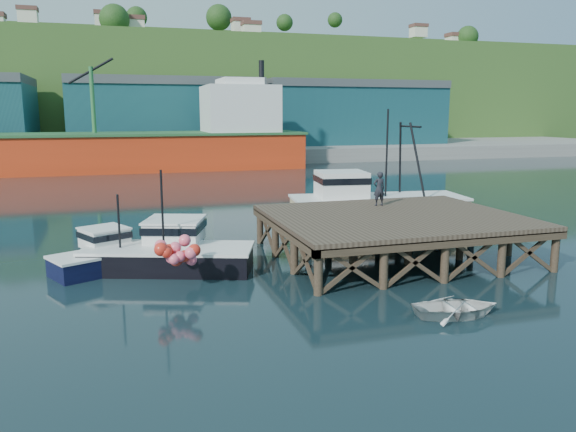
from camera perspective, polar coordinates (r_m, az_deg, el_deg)
name	(u,v)px	position (r m, az deg, el deg)	size (l,w,h in m)	color
ground	(288,264)	(26.85, 0.03, -4.94)	(300.00, 300.00, 0.00)	black
wharf	(395,219)	(28.30, 10.86, -0.30)	(12.00, 10.00, 2.62)	brown
far_quay	(164,150)	(95.25, -12.44, 6.56)	(160.00, 40.00, 2.00)	gray
warehouse_mid	(166,116)	(90.07, -12.31, 9.86)	(28.00, 16.00, 9.00)	#1A5158
warehouse_right	(345,116)	(97.29, 5.85, 10.07)	(30.00, 16.00, 9.00)	#1A5158
cargo_ship	(109,144)	(72.86, -17.77, 6.99)	(55.50, 10.00, 13.75)	red
hillside	(151,94)	(125.04, -13.78, 11.98)	(220.00, 50.00, 22.00)	#2D511E
boat_navy	(112,253)	(27.31, -17.40, -3.62)	(6.01, 4.37, 3.56)	black
boat_black	(170,251)	(26.49, -11.86, -3.46)	(8.12, 6.74, 4.71)	black
trawler	(375,202)	(36.03, 8.80, 1.38)	(11.38, 5.28, 7.35)	#D0BC86
dinghy	(457,307)	(21.06, 16.76, -8.89)	(2.21, 3.10, 0.64)	silver
dockworker	(379,189)	(30.92, 9.24, 2.76)	(0.68, 0.45, 1.86)	black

